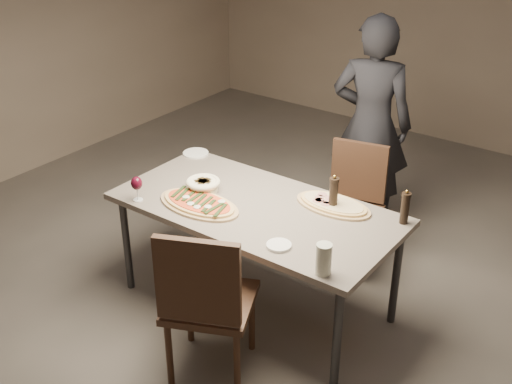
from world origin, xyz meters
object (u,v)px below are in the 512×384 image
Objects in this scene: ham_pizza at (333,204)px; bread_basket at (203,184)px; zucchini_pizza at (199,203)px; carafe at (324,259)px; chair_far at (353,198)px; dining_table at (256,214)px; pepper_mill_left at (405,207)px; diner at (371,125)px; chair_near at (205,298)px.

bread_basket is at bearing -139.63° from ham_pizza.
bread_basket reaches higher than zucchini_pizza.
carafe is 1.38m from chair_far.
chair_far is (0.23, 0.87, -0.19)m from dining_table.
dining_table is 0.49m from ham_pizza.
ham_pizza is at bearing -170.34° from pepper_mill_left.
pepper_mill_left reaches higher than bread_basket.
carafe reaches higher than chair_far.
diner reaches higher than pepper_mill_left.
chair_near is 2.17m from diner.
zucchini_pizza is at bearing 170.23° from carafe.
diner reaches higher than zucchini_pizza.
pepper_mill_left is at bearing 127.14° from chair_far.
zucchini_pizza is 1.26m from pepper_mill_left.
pepper_mill_left is (1.12, 0.56, 0.09)m from zucchini_pizza.
dining_table is at bearing 71.53° from diner.
ham_pizza is 0.30× the size of diner.
carafe reaches higher than dining_table.
ham_pizza is 2.29× the size of pepper_mill_left.
zucchini_pizza is 0.58× the size of chair_near.
zucchini_pizza is 0.84m from ham_pizza.
chair_near is at bearing -75.21° from dining_table.
bread_basket reaches higher than dining_table.
zucchini_pizza is at bearing -125.75° from ham_pizza.
chair_far reaches higher than dining_table.
pepper_mill_left is (0.44, 0.07, 0.09)m from ham_pizza.
carafe is 1.92m from diner.
pepper_mill_left reaches higher than zucchini_pizza.
chair_far is (-0.60, 0.51, -0.35)m from pepper_mill_left.
ham_pizza is at bearing 90.14° from diner.
pepper_mill_left is 1.32m from diner.
pepper_mill_left is at bearing 109.81° from diner.
pepper_mill_left is at bearing 28.30° from ham_pizza.
ham_pizza is 0.66m from chair_far.
carafe reaches higher than zucchini_pizza.
chair_near is at bearing 76.32° from chair_far.
dining_table is 2.00× the size of chair_far.
carafe is 0.18× the size of chair_near.
diner is at bearing 68.86° from chair_near.
ham_pizza is 2.87× the size of carafe.
diner is at bearing 124.92° from ham_pizza.
pepper_mill_left is at bearing 81.07° from carafe.
bread_basket is 1.29m from pepper_mill_left.
bread_basket is 0.25× the size of chair_far.
chair_near is (-0.64, -1.08, -0.29)m from pepper_mill_left.
carafe reaches higher than ham_pizza.
dining_table is 0.42m from bread_basket.
pepper_mill_left is 1.25× the size of carafe.
pepper_mill_left is 0.13× the size of diner.
ham_pizza is at bearing 35.63° from dining_table.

